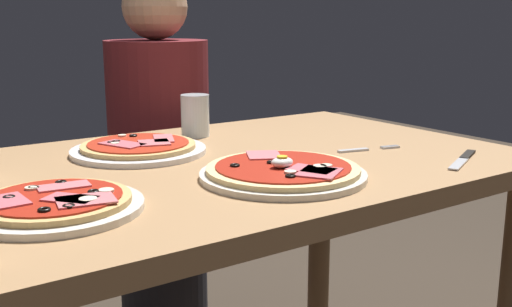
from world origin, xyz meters
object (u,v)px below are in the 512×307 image
(pizza_foreground, at_px, (283,172))
(pizza_across_right, at_px, (139,148))
(water_glass_near, at_px, (195,118))
(knife, at_px, (464,158))
(pizza_across_left, at_px, (55,204))
(fork, at_px, (364,149))
(diner_person, at_px, (161,172))
(dining_table, at_px, (233,212))

(pizza_foreground, relative_size, pizza_across_right, 1.05)
(pizza_foreground, bearing_deg, water_glass_near, 81.69)
(water_glass_near, height_order, knife, water_glass_near)
(water_glass_near, bearing_deg, pizza_across_left, -139.19)
(water_glass_near, height_order, fork, water_glass_near)
(fork, height_order, knife, knife)
(pizza_across_left, height_order, water_glass_near, water_glass_near)
(pizza_foreground, bearing_deg, pizza_across_right, 110.78)
(knife, xyz_separation_m, diner_person, (-0.26, 0.95, -0.19))
(pizza_across_left, bearing_deg, water_glass_near, 40.81)
(pizza_foreground, xyz_separation_m, fork, (0.30, 0.09, -0.01))
(pizza_across_left, relative_size, pizza_across_right, 0.92)
(water_glass_near, bearing_deg, knife, -58.35)
(knife, bearing_deg, pizza_foreground, 166.63)
(dining_table, height_order, pizza_across_left, pizza_across_left)
(diner_person, bearing_deg, dining_table, 77.64)
(pizza_foreground, xyz_separation_m, pizza_across_right, (-0.14, 0.36, -0.00))
(water_glass_near, bearing_deg, fork, -57.70)
(pizza_across_left, distance_m, water_glass_near, 0.64)
(fork, bearing_deg, water_glass_near, 122.30)
(dining_table, relative_size, pizza_across_left, 4.41)
(knife, bearing_deg, pizza_across_right, 140.27)
(pizza_across_right, height_order, fork, pizza_across_right)
(pizza_foreground, relative_size, knife, 1.72)
(pizza_across_right, height_order, diner_person, diner_person)
(pizza_across_left, relative_size, diner_person, 0.23)
(pizza_across_left, distance_m, fork, 0.72)
(water_glass_near, distance_m, diner_person, 0.47)
(fork, relative_size, knife, 0.85)
(dining_table, distance_m, pizza_across_right, 0.26)
(pizza_across_right, xyz_separation_m, knife, (0.55, -0.45, -0.01))
(dining_table, height_order, pizza_foreground, pizza_foreground)
(pizza_foreground, bearing_deg, pizza_across_left, 173.97)
(diner_person, bearing_deg, pizza_across_left, 55.01)
(pizza_across_left, bearing_deg, diner_person, 55.01)
(dining_table, bearing_deg, pizza_across_right, 130.42)
(pizza_across_left, xyz_separation_m, knife, (0.83, -0.14, -0.01))
(knife, bearing_deg, pizza_across_left, 170.27)
(pizza_foreground, distance_m, fork, 0.31)
(dining_table, xyz_separation_m, fork, (0.29, -0.10, 0.12))
(pizza_across_left, bearing_deg, fork, 3.74)
(pizza_foreground, height_order, pizza_across_left, pizza_foreground)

